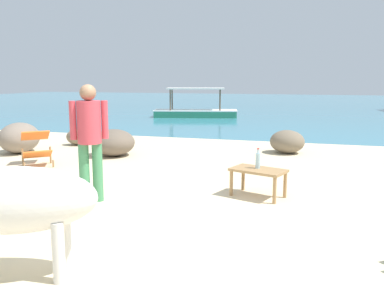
# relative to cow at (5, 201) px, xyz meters

# --- Properties ---
(sand_beach) EXTENTS (18.00, 14.00, 0.04)m
(sand_beach) POSITION_rel_cow_xyz_m (0.51, 1.33, -0.70)
(sand_beach) COLOR beige
(sand_beach) RESTS_ON ground
(water_surface) EXTENTS (60.00, 36.00, 0.03)m
(water_surface) POSITION_rel_cow_xyz_m (0.51, 23.33, -0.72)
(water_surface) COLOR teal
(water_surface) RESTS_ON ground
(cow) EXTENTS (1.81, 1.06, 1.03)m
(cow) POSITION_rel_cow_xyz_m (0.00, 0.00, 0.00)
(cow) COLOR silver
(cow) RESTS_ON sand_beach
(low_bench_table) EXTENTS (0.86, 0.67, 0.41)m
(low_bench_table) POSITION_rel_cow_xyz_m (1.74, 3.04, -0.33)
(low_bench_table) COLOR #A37A4C
(low_bench_table) RESTS_ON sand_beach
(bottle) EXTENTS (0.07, 0.07, 0.30)m
(bottle) POSITION_rel_cow_xyz_m (1.73, 3.08, -0.15)
(bottle) COLOR #A3C6D1
(bottle) RESTS_ON low_bench_table
(deck_chair_near) EXTENTS (0.91, 0.93, 0.68)m
(deck_chair_near) POSITION_rel_cow_xyz_m (-2.73, 4.00, -0.29)
(deck_chair_near) COLOR #A37A4C
(deck_chair_near) RESTS_ON sand_beach
(person_standing) EXTENTS (0.45, 0.32, 1.62)m
(person_standing) POSITION_rel_cow_xyz_m (-0.45, 2.16, 0.27)
(person_standing) COLOR #428956
(person_standing) RESTS_ON sand_beach
(shore_rock_large) EXTENTS (1.06, 1.24, 0.69)m
(shore_rock_large) POSITION_rel_cow_xyz_m (-3.96, 5.03, -0.33)
(shore_rock_large) COLOR gray
(shore_rock_large) RESTS_ON sand_beach
(shore_rock_medium) EXTENTS (0.94, 0.91, 0.53)m
(shore_rock_medium) POSITION_rel_cow_xyz_m (1.93, 6.72, -0.41)
(shore_rock_medium) COLOR #756651
(shore_rock_medium) RESTS_ON sand_beach
(shore_rock_small) EXTENTS (0.70, 0.53, 0.42)m
(shore_rock_small) POSITION_rel_cow_xyz_m (-3.25, 6.36, -0.47)
(shore_rock_small) COLOR #756651
(shore_rock_small) RESTS_ON sand_beach
(shore_rock_flat) EXTENTS (1.00, 1.03, 0.59)m
(shore_rock_flat) POSITION_rel_cow_xyz_m (-1.73, 5.30, -0.38)
(shore_rock_flat) COLOR #6B5B4C
(shore_rock_flat) RESTS_ON sand_beach
(boat_green) EXTENTS (3.84, 1.96, 1.29)m
(boat_green) POSITION_rel_cow_xyz_m (-2.53, 14.72, -0.43)
(boat_green) COLOR #338E66
(boat_green) RESTS_ON water_surface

